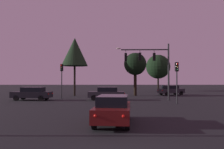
% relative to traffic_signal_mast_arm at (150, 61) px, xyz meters
% --- Properties ---
extents(ground_plane, '(168.00, 168.00, 0.00)m').
position_rel_traffic_signal_mast_arm_xyz_m(ground_plane, '(-4.19, 3.98, -4.52)').
color(ground_plane, black).
rests_on(ground_plane, ground).
extents(traffic_signal_mast_arm, '(6.18, 0.48, 6.58)m').
position_rel_traffic_signal_mast_arm_xyz_m(traffic_signal_mast_arm, '(0.00, 0.00, 0.00)').
color(traffic_signal_mast_arm, '#232326').
rests_on(traffic_signal_mast_arm, ground).
extents(traffic_light_corner_left, '(0.35, 0.38, 4.09)m').
position_rel_traffic_signal_mast_arm_xyz_m(traffic_light_corner_left, '(1.76, -4.16, -1.61)').
color(traffic_light_corner_left, '#232326').
rests_on(traffic_light_corner_left, ground).
extents(traffic_light_corner_right, '(0.36, 0.38, 4.35)m').
position_rel_traffic_signal_mast_arm_xyz_m(traffic_light_corner_right, '(-10.92, 2.06, -1.43)').
color(traffic_light_corner_right, '#232326').
rests_on(traffic_light_corner_right, ground).
extents(car_nearside_lane, '(2.15, 4.67, 1.52)m').
position_rel_traffic_signal_mast_arm_xyz_m(car_nearside_lane, '(-4.54, -14.25, -3.72)').
color(car_nearside_lane, '#4C0F0F').
rests_on(car_nearside_lane, ground).
extents(car_crossing_left, '(4.33, 1.96, 1.52)m').
position_rel_traffic_signal_mast_arm_xyz_m(car_crossing_left, '(-5.22, 0.24, -3.72)').
color(car_crossing_left, '#232328').
rests_on(car_crossing_left, ground).
extents(car_crossing_right, '(4.59, 2.24, 1.52)m').
position_rel_traffic_signal_mast_arm_xyz_m(car_crossing_right, '(-13.86, -0.05, -3.72)').
color(car_crossing_right, black).
rests_on(car_crossing_right, ground).
extents(car_far_lane, '(4.37, 3.14, 1.52)m').
position_rel_traffic_signal_mast_arm_xyz_m(car_far_lane, '(4.57, 9.06, -3.72)').
color(car_far_lane, '#232328').
rests_on(car_far_lane, ground).
extents(tree_behind_sign, '(3.93, 3.93, 8.65)m').
position_rel_traffic_signal_mast_arm_xyz_m(tree_behind_sign, '(-10.18, 7.45, 2.02)').
color(tree_behind_sign, black).
rests_on(tree_behind_sign, ground).
extents(tree_left_far, '(3.37, 3.37, 6.46)m').
position_rel_traffic_signal_mast_arm_xyz_m(tree_left_far, '(-1.11, 7.78, 0.20)').
color(tree_left_far, black).
rests_on(tree_left_far, ground).
extents(tree_center_horizon, '(5.14, 5.14, 7.77)m').
position_rel_traffic_signal_mast_arm_xyz_m(tree_center_horizon, '(5.26, 22.22, 0.67)').
color(tree_center_horizon, black).
rests_on(tree_center_horizon, ground).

